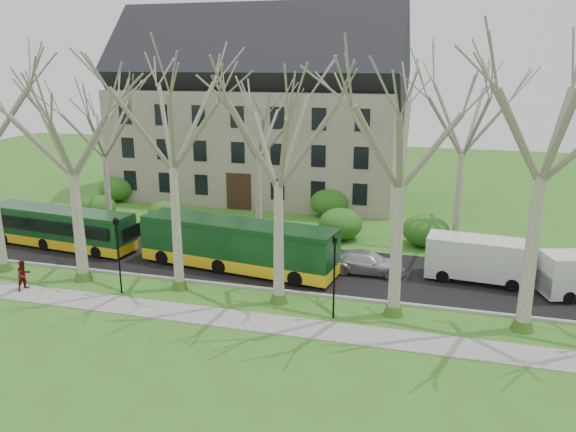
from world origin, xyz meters
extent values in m
plane|color=#407421|center=(0.00, 0.00, 0.00)|extent=(120.00, 120.00, 0.00)
cube|color=gray|center=(0.00, -2.50, 0.03)|extent=(70.00, 2.00, 0.06)
cube|color=black|center=(0.00, 5.50, 0.03)|extent=(80.00, 8.00, 0.06)
cube|color=#A5A39E|center=(0.00, 1.50, 0.07)|extent=(80.00, 0.25, 0.14)
cube|color=gray|center=(-6.00, 24.00, 5.00)|extent=(26.00, 12.00, 10.00)
cylinder|color=black|center=(-6.00, -1.00, 2.00)|extent=(0.10, 0.10, 4.00)
cube|color=black|center=(-6.00, -1.00, 4.15)|extent=(0.22, 0.22, 0.30)
cylinder|color=black|center=(6.00, -1.00, 2.00)|extent=(0.10, 0.10, 4.00)
cube|color=black|center=(6.00, -1.00, 4.15)|extent=(0.22, 0.22, 0.30)
ellipsoid|color=#205A19|center=(-16.00, 12.00, 1.00)|extent=(2.60, 2.60, 2.00)
ellipsoid|color=#205A19|center=(-10.00, 12.00, 1.00)|extent=(2.60, 2.60, 2.00)
ellipsoid|color=#205A19|center=(4.00, 12.00, 1.00)|extent=(2.60, 2.60, 2.00)
ellipsoid|color=#205A19|center=(10.00, 12.00, 1.00)|extent=(2.60, 2.60, 2.00)
ellipsoid|color=#205A19|center=(-18.00, 18.00, 1.00)|extent=(2.60, 2.60, 2.00)
ellipsoid|color=#205A19|center=(2.00, 18.00, 1.00)|extent=(2.60, 2.60, 2.00)
imported|color=silver|center=(6.80, 5.60, 0.72)|extent=(4.57, 1.89, 1.32)
imported|color=#5B1515|center=(-11.45, -2.09, 0.92)|extent=(0.87, 0.99, 1.71)
camera|label=1|loc=(10.66, -26.53, 12.48)|focal=35.00mm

